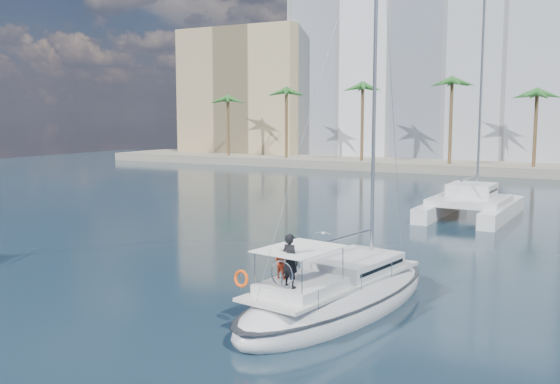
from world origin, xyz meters
The scene contains 9 objects.
ground centered at (0.00, 0.00, 0.00)m, with size 160.00×160.00×0.00m, color black.
quay centered at (0.00, 61.00, 0.60)m, with size 120.00×14.00×1.20m, color gray.
building_modern centered at (-12.00, 73.00, 14.00)m, with size 42.00×16.00×28.00m, color white.
building_tan_left centered at (-42.00, 69.00, 11.00)m, with size 22.00×14.00×22.00m, color tan.
palm_left centered at (-34.00, 57.00, 10.28)m, with size 3.60×3.60×12.30m.
palm_centre centered at (0.00, 57.00, 10.28)m, with size 3.60×3.60×12.30m.
main_sloop centered at (5.09, -3.48, 0.54)m, with size 5.73×12.38×17.68m.
catamaran centered at (5.00, 21.92, 1.13)m, with size 6.03×11.52×16.63m.
seagull centered at (-0.06, 6.46, 0.91)m, with size 0.95×0.41×0.17m.
Camera 1 is at (14.21, -25.28, 7.57)m, focal length 40.00 mm.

